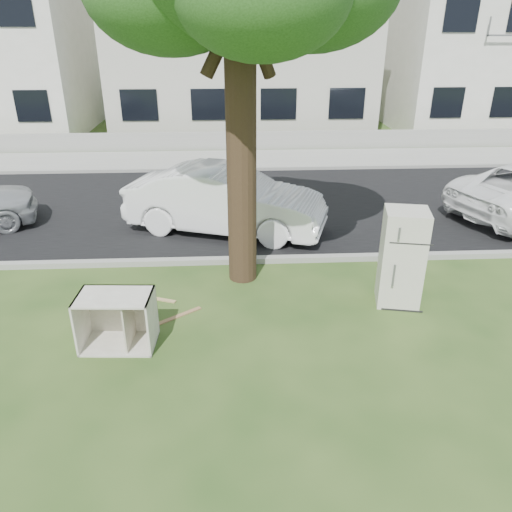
{
  "coord_description": "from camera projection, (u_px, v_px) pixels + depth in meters",
  "views": [
    {
      "loc": [
        -0.6,
        -6.98,
        4.63
      ],
      "look_at": [
        -0.2,
        0.6,
        1.03
      ],
      "focal_mm": 35.0,
      "sensor_mm": 36.0,
      "label": 1
    }
  ],
  "objects": [
    {
      "name": "ground",
      "position": [
        270.0,
        327.0,
        8.31
      ],
      "size": [
        120.0,
        120.0,
        0.0
      ],
      "primitive_type": "plane",
      "color": "#264418"
    },
    {
      "name": "kerb_far",
      "position": [
        248.0,
        171.0,
        16.93
      ],
      "size": [
        120.0,
        0.18,
        0.12
      ],
      "primitive_type": "cube",
      "color": "gray",
      "rests_on": "ground"
    },
    {
      "name": "plank_a",
      "position": [
        176.0,
        317.0,
        8.56
      ],
      "size": [
        0.87,
        0.66,
        0.02
      ],
      "primitive_type": "cube",
      "rotation": [
        0.0,
        0.0,
        0.63
      ],
      "color": "olive",
      "rests_on": "ground"
    },
    {
      "name": "road",
      "position": [
        253.0,
        206.0,
        13.72
      ],
      "size": [
        120.0,
        7.0,
        0.01
      ],
      "primitive_type": "cube",
      "color": "black",
      "rests_on": "ground"
    },
    {
      "name": "kerb_near",
      "position": [
        261.0,
        262.0,
        10.52
      ],
      "size": [
        120.0,
        0.18,
        0.12
      ],
      "primitive_type": "cube",
      "color": "gray",
      "rests_on": "ground"
    },
    {
      "name": "car_center",
      "position": [
        226.0,
        200.0,
        11.79
      ],
      "size": [
        4.96,
        3.0,
        1.54
      ],
      "primitive_type": "imported",
      "rotation": [
        0.0,
        0.0,
        1.26
      ],
      "color": "white",
      "rests_on": "ground"
    },
    {
      "name": "fridge",
      "position": [
        402.0,
        258.0,
        8.68
      ],
      "size": [
        0.84,
        0.8,
        1.75
      ],
      "primitive_type": "cube",
      "rotation": [
        0.0,
        0.0,
        -0.2
      ],
      "color": "beige",
      "rests_on": "ground"
    },
    {
      "name": "townhouse_center",
      "position": [
        241.0,
        42.0,
        22.51
      ],
      "size": [
        11.22,
        8.16,
        7.44
      ],
      "color": "beige",
      "rests_on": "ground"
    },
    {
      "name": "low_wall",
      "position": [
        245.0,
        141.0,
        19.53
      ],
      "size": [
        120.0,
        0.15,
        0.7
      ],
      "primitive_type": "cube",
      "color": "gray",
      "rests_on": "ground"
    },
    {
      "name": "plank_b",
      "position": [
        154.0,
        298.0,
        9.14
      ],
      "size": [
        0.83,
        0.38,
        0.02
      ],
      "primitive_type": "cube",
      "rotation": [
        0.0,
        0.0,
        -0.36
      ],
      "color": "tan",
      "rests_on": "ground"
    },
    {
      "name": "cabinet",
      "position": [
        117.0,
        320.0,
        7.68
      ],
      "size": [
        1.17,
        0.76,
        0.88
      ],
      "primitive_type": "cube",
      "rotation": [
        0.0,
        0.0,
        -0.06
      ],
      "color": "white",
      "rests_on": "ground"
    },
    {
      "name": "plank_c",
      "position": [
        109.0,
        333.0,
        8.13
      ],
      "size": [
        0.18,
        0.87,
        0.02
      ],
      "primitive_type": "cube",
      "rotation": [
        0.0,
        0.0,
        1.47
      ],
      "color": "tan",
      "rests_on": "ground"
    },
    {
      "name": "sidewalk",
      "position": [
        247.0,
        160.0,
        18.24
      ],
      "size": [
        120.0,
        2.8,
        0.01
      ],
      "primitive_type": "cube",
      "color": "gray",
      "rests_on": "ground"
    },
    {
      "name": "townhouse_right",
      "position": [
        498.0,
        49.0,
        23.21
      ],
      "size": [
        10.2,
        8.16,
        6.84
      ],
      "color": "white",
      "rests_on": "ground"
    }
  ]
}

